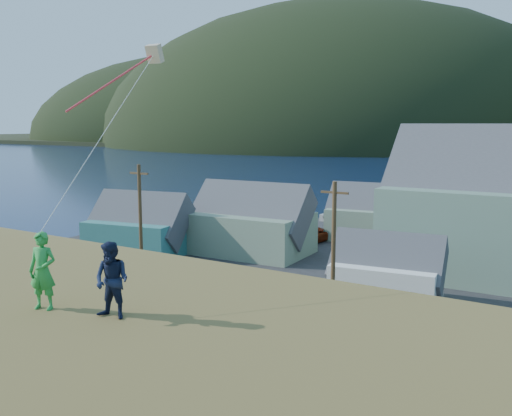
{
  "coord_description": "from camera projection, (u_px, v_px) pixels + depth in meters",
  "views": [
    {
      "loc": [
        9.67,
        -26.41,
        11.43
      ],
      "look_at": [
        0.25,
        -11.45,
        8.8
      ],
      "focal_mm": 40.0,
      "sensor_mm": 36.0,
      "label": 1
    }
  ],
  "objects": [
    {
      "name": "ground",
      "position": [
        372.0,
        351.0,
        28.88
      ],
      "size": [
        900.0,
        900.0,
        0.0
      ],
      "primitive_type": "plane",
      "color": "#0A1638",
      "rests_on": "ground"
    },
    {
      "name": "grass_strip",
      "position": [
        357.0,
        364.0,
        27.2
      ],
      "size": [
        110.0,
        8.0,
        0.1
      ],
      "primitive_type": "cube",
      "color": "#4C3D19",
      "rests_on": "ground"
    },
    {
      "name": "waterfront_lot",
      "position": [
        453.0,
        275.0,
        43.1
      ],
      "size": [
        72.0,
        36.0,
        0.12
      ],
      "primitive_type": "cube",
      "color": "#28282B",
      "rests_on": "ground"
    },
    {
      "name": "wharf",
      "position": [
        448.0,
        220.0,
        65.46
      ],
      "size": [
        26.0,
        14.0,
        0.9
      ],
      "primitive_type": "cube",
      "color": "gray",
      "rests_on": "ground"
    },
    {
      "name": "shed_teal",
      "position": [
        139.0,
        227.0,
        49.58
      ],
      "size": [
        9.41,
        7.33,
        6.72
      ],
      "rotation": [
        0.0,
        0.0,
        0.18
      ],
      "color": "#30706C",
      "rests_on": "waterfront_lot"
    },
    {
      "name": "shed_palegreen_near",
      "position": [
        250.0,
        222.0,
        49.83
      ],
      "size": [
        10.83,
        7.2,
        7.64
      ],
      "rotation": [
        0.0,
        0.0,
        0.06
      ],
      "color": "slate",
      "rests_on": "waterfront_lot"
    },
    {
      "name": "shed_white",
      "position": [
        387.0,
        272.0,
        36.03
      ],
      "size": [
        7.49,
        5.45,
        5.53
      ],
      "rotation": [
        0.0,
        0.0,
        0.13
      ],
      "color": "white",
      "rests_on": "waterfront_lot"
    },
    {
      "name": "shed_palegreen_far",
      "position": [
        380.0,
        215.0,
        55.41
      ],
      "size": [
        10.82,
        7.02,
        6.83
      ],
      "rotation": [
        0.0,
        0.0,
        0.13
      ],
      "color": "gray",
      "rests_on": "waterfront_lot"
    },
    {
      "name": "utility_poles",
      "position": [
        350.0,
        254.0,
        30.51
      ],
      "size": [
        30.24,
        0.24,
        9.33
      ],
      "color": "#47331E",
      "rests_on": "waterfront_lot"
    },
    {
      "name": "parked_cars",
      "position": [
        356.0,
        240.0,
        51.98
      ],
      "size": [
        26.65,
        11.98,
        1.58
      ],
      "color": "#355285",
      "rests_on": "waterfront_lot"
    },
    {
      "name": "kite_flyer_green",
      "position": [
        43.0,
        271.0,
        12.99
      ],
      "size": [
        0.76,
        0.63,
        1.8
      ],
      "primitive_type": "imported",
      "rotation": [
        0.0,
        0.0,
        0.35
      ],
      "color": "green",
      "rests_on": "hillside"
    },
    {
      "name": "kite_flyer_navy",
      "position": [
        112.0,
        280.0,
        12.39
      ],
      "size": [
        0.92,
        0.77,
        1.7
      ],
      "primitive_type": "imported",
      "rotation": [
        0.0,
        0.0,
        0.16
      ],
      "color": "#151E3B",
      "rests_on": "hillside"
    },
    {
      "name": "kite_rig",
      "position": [
        147.0,
        60.0,
        17.45
      ],
      "size": [
        1.36,
        3.03,
        7.34
      ],
      "color": "beige",
      "rests_on": "ground"
    }
  ]
}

